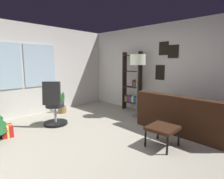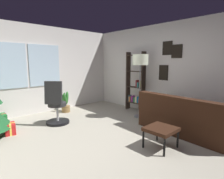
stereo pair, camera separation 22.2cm
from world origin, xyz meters
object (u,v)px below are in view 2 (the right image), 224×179
at_px(gift_box_green, 0,120).
at_px(floor_lamp, 140,63).
at_px(office_chair, 56,107).
at_px(potted_plant, 65,104).
at_px(gift_box_red, 10,129).
at_px(footstool, 161,130).
at_px(couch, 193,120).
at_px(bookshelf, 136,85).

relative_size(gift_box_green, floor_lamp, 0.19).
xyz_separation_m(gift_box_green, office_chair, (1.04, -0.89, 0.29)).
xyz_separation_m(gift_box_green, potted_plant, (1.75, -0.01, 0.12)).
height_order(gift_box_red, potted_plant, potted_plant).
bearing_deg(gift_box_green, gift_box_red, -87.53).
height_order(gift_box_green, office_chair, office_chair).
distance_m(footstool, gift_box_green, 3.77).
distance_m(gift_box_red, floor_lamp, 3.43).
distance_m(couch, gift_box_red, 3.89).
distance_m(bookshelf, potted_plant, 2.24).
relative_size(couch, gift_box_green, 6.24).
bearing_deg(couch, floor_lamp, 87.62).
distance_m(gift_box_red, gift_box_green, 0.79).
height_order(gift_box_red, floor_lamp, floor_lamp).
distance_m(gift_box_green, floor_lamp, 3.78).
distance_m(couch, bookshelf, 2.13).
bearing_deg(floor_lamp, footstool, -129.69).
distance_m(footstool, bookshelf, 2.54).
bearing_deg(couch, gift_box_red, 137.96).
relative_size(couch, potted_plant, 3.34).
bearing_deg(floor_lamp, gift_box_green, 147.52).
xyz_separation_m(couch, footstool, (-1.10, 0.10, 0.04)).
height_order(gift_box_green, bookshelf, bookshelf).
distance_m(gift_box_green, bookshelf, 3.75).
relative_size(gift_box_green, potted_plant, 0.53).
height_order(footstool, potted_plant, potted_plant).
height_order(office_chair, bookshelf, bookshelf).
distance_m(couch, gift_box_green, 4.48).
bearing_deg(bookshelf, floor_lamp, -131.16).
height_order(footstool, gift_box_green, footstool).
bearing_deg(office_chair, footstool, -72.12).
distance_m(footstool, floor_lamp, 2.16).
bearing_deg(gift_box_red, office_chair, -5.45).
bearing_deg(gift_box_green, couch, -49.31).
bearing_deg(floor_lamp, couch, -92.38).
height_order(footstool, office_chair, office_chair).
xyz_separation_m(office_chair, floor_lamp, (1.94, -1.01, 1.06)).
height_order(office_chair, potted_plant, office_chair).
distance_m(couch, footstool, 1.10).
relative_size(gift_box_red, potted_plant, 0.50).
xyz_separation_m(gift_box_red, bookshelf, (3.39, -0.60, 0.68)).
height_order(couch, footstool, couch).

